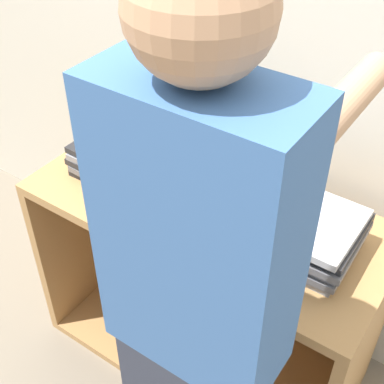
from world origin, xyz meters
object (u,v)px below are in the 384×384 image
laptop_stack_left (126,158)px  laptop_open (218,184)px  person (199,330)px  laptop_stack_right (303,232)px

laptop_stack_left → laptop_open: bearing=11.1°
laptop_stack_left → person: (0.64, -0.49, 0.06)m
laptop_open → laptop_stack_right: 0.35m
laptop_stack_right → person: person is taller
laptop_stack_left → laptop_stack_right: laptop_stack_right is taller
laptop_open → laptop_stack_right: bearing=-11.3°
laptop_open → laptop_stack_right: laptop_open is taller
laptop_stack_right → person: 0.49m
person → laptop_stack_right: bearing=85.1°
laptop_stack_left → laptop_stack_right: size_ratio=1.01×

